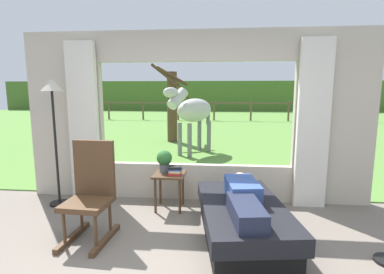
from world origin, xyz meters
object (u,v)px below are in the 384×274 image
(recliner_sofa, at_px, (242,220))
(side_table, at_px, (169,180))
(book_stack, at_px, (175,170))
(floor_lamp_left, at_px, (53,104))
(reclining_person, at_px, (243,196))
(horse, at_px, (193,111))
(potted_plant, at_px, (164,160))
(rocking_chair, at_px, (91,191))
(pasture_tree, at_px, (172,105))

(recliner_sofa, bearing_deg, side_table, 132.74)
(book_stack, distance_m, floor_lamp_left, 1.98)
(recliner_sofa, bearing_deg, reclining_person, -98.40)
(horse, bearing_deg, potted_plant, 121.27)
(recliner_sofa, height_order, reclining_person, reclining_person)
(side_table, xyz_separation_m, floor_lamp_left, (-1.66, -0.00, 1.07))
(side_table, bearing_deg, recliner_sofa, -38.87)
(rocking_chair, distance_m, pasture_tree, 6.41)
(reclining_person, height_order, horse, horse)
(recliner_sofa, relative_size, book_stack, 9.34)
(rocking_chair, height_order, horse, horse)
(side_table, height_order, floor_lamp_left, floor_lamp_left)
(floor_lamp_left, height_order, pasture_tree, pasture_tree)
(horse, bearing_deg, rocking_chair, 113.17)
(side_table, xyz_separation_m, book_stack, (0.09, -0.06, 0.16))
(reclining_person, xyz_separation_m, floor_lamp_left, (-2.64, 0.83, 0.97))
(recliner_sofa, xyz_separation_m, potted_plant, (-1.06, 0.85, 0.48))
(reclining_person, xyz_separation_m, pasture_tree, (-1.82, 6.30, 0.70))
(potted_plant, height_order, horse, horse)
(recliner_sofa, bearing_deg, floor_lamp_left, 155.04)
(book_stack, bearing_deg, side_table, 147.73)
(recliner_sofa, height_order, pasture_tree, pasture_tree)
(rocking_chair, distance_m, side_table, 1.18)
(side_table, height_order, pasture_tree, pasture_tree)
(book_stack, bearing_deg, rocking_chair, -134.23)
(reclining_person, bearing_deg, book_stack, 130.27)
(potted_plant, bearing_deg, book_stack, -34.51)
(pasture_tree, bearing_deg, reclining_person, -73.84)
(potted_plant, bearing_deg, side_table, -36.87)
(rocking_chair, bearing_deg, pasture_tree, 94.21)
(side_table, bearing_deg, horse, 90.16)
(horse, height_order, pasture_tree, pasture_tree)
(floor_lamp_left, bearing_deg, horse, 65.36)
(reclining_person, relative_size, potted_plant, 4.49)
(reclining_person, distance_m, floor_lamp_left, 2.93)
(reclining_person, bearing_deg, floor_lamp_left, 154.06)
(book_stack, distance_m, horse, 3.71)
(recliner_sofa, relative_size, rocking_chair, 1.62)
(potted_plant, bearing_deg, pasture_tree, 98.10)
(reclining_person, distance_m, book_stack, 1.18)
(rocking_chair, xyz_separation_m, potted_plant, (0.66, 0.97, 0.16))
(rocking_chair, xyz_separation_m, floor_lamp_left, (-0.92, 0.91, 0.95))
(rocking_chair, distance_m, potted_plant, 1.19)
(rocking_chair, relative_size, potted_plant, 3.50)
(recliner_sofa, xyz_separation_m, book_stack, (-0.89, 0.73, 0.36))
(side_table, bearing_deg, book_stack, -32.27)
(book_stack, relative_size, pasture_tree, 0.08)
(pasture_tree, bearing_deg, book_stack, -80.35)
(potted_plant, xyz_separation_m, horse, (0.07, 3.54, 0.45))
(rocking_chair, relative_size, horse, 0.65)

